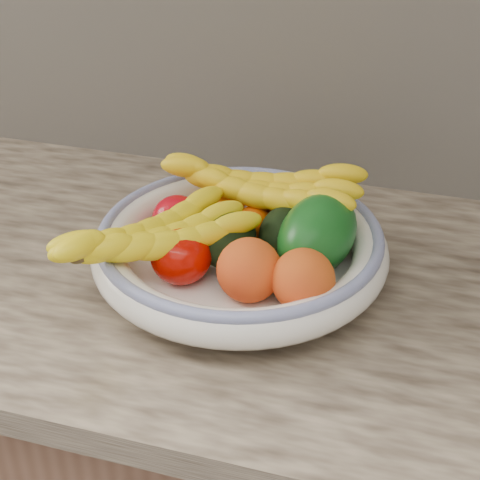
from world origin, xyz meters
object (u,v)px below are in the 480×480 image
banana_bunch_back (259,192)px  green_mango (317,235)px  fruit_bowl (240,247)px  banana_bunch_front (154,242)px

banana_bunch_back → green_mango: bearing=-34.0°
green_mango → banana_bunch_back: size_ratio=0.48×
green_mango → banana_bunch_back: (-0.10, 0.07, 0.01)m
green_mango → fruit_bowl: bearing=-160.4°
green_mango → banana_bunch_front: (-0.19, -0.09, 0.01)m
banana_bunch_back → banana_bunch_front: bearing=-120.3°
fruit_bowl → banana_bunch_front: bearing=-143.1°
banana_bunch_back → banana_bunch_front: banana_bunch_back is taller
banana_bunch_back → fruit_bowl: bearing=-90.4°
fruit_bowl → banana_bunch_back: 0.09m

